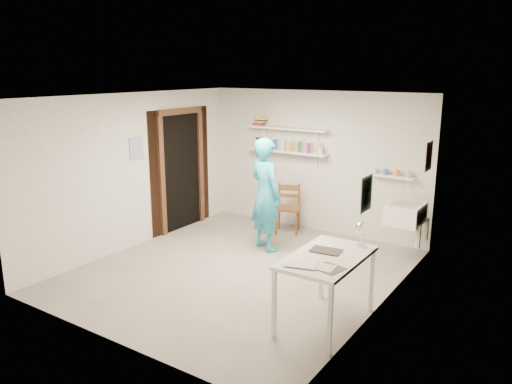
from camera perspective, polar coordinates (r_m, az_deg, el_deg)
The scene contains 27 objects.
floor at distance 7.07m, azimuth -1.81°, elevation -9.02°, with size 4.00×4.50×0.02m, color slate.
ceiling at distance 6.52m, azimuth -1.98°, elevation 10.96°, with size 4.00×4.50×0.02m, color silver.
wall_back at distance 8.60m, azimuth 6.87°, elevation 3.45°, with size 4.00×0.02×2.40m, color silver.
wall_front at distance 5.09m, azimuth -16.80°, elevation -4.36°, with size 4.00×0.02×2.40m, color silver.
wall_left at distance 8.00m, azimuth -13.72°, elevation 2.38°, with size 0.02×4.50×2.40m, color silver.
wall_right at distance 5.80m, azimuth 14.53°, elevation -1.98°, with size 0.02×4.50×2.40m, color silver.
doorway_recess at distance 8.76m, azimuth -8.55°, elevation 2.26°, with size 0.02×0.90×2.00m, color black.
corridor_box at distance 9.23m, azimuth -11.85°, elevation 3.03°, with size 1.40×1.50×2.10m, color brown.
door_lintel at distance 8.60m, azimuth -8.70°, elevation 9.11°, with size 0.06×1.05×0.10m, color brown.
door_jamb_near at distance 8.39m, azimuth -10.72°, elevation 1.66°, with size 0.06×0.10×2.00m, color brown.
door_jamb_far at distance 9.12m, azimuth -6.36°, elevation 2.78°, with size 0.06×0.10×2.00m, color brown.
shelf_lower at distance 8.69m, azimuth 3.56°, elevation 4.65°, with size 1.50×0.22×0.03m, color white.
shelf_upper at distance 8.64m, azimuth 3.60°, elevation 7.26°, with size 1.50×0.22×0.03m, color white.
ledge_shelf at distance 8.03m, azimuth 15.19°, elevation 1.74°, with size 0.70×0.14×0.03m, color white.
poster_left at distance 7.96m, azimuth -13.50°, elevation 4.89°, with size 0.01×0.28×0.36m, color #334C7F.
poster_right_a at distance 7.43m, azimuth 19.15°, elevation 3.88°, with size 0.01×0.34×0.42m, color #995933.
poster_right_b at distance 5.23m, azimuth 12.51°, elevation -0.18°, with size 0.01×0.30×0.38m, color #3F724C.
belfast_sink at distance 7.58m, azimuth 16.71°, elevation -2.36°, with size 0.48×0.60×0.30m, color white.
man at distance 7.63m, azimuth 1.11°, elevation -0.29°, with size 0.64×0.42×1.75m, color #2696BE.
wall_clock at distance 7.77m, azimuth 1.43°, elevation 2.19°, with size 0.31×0.31×0.04m, color #F6EFA8.
wooden_chair at distance 8.53m, azimuth 3.66°, elevation -1.85°, with size 0.40×0.38×0.87m, color brown.
work_table at distance 5.59m, azimuth 7.96°, elevation -11.03°, with size 0.72×1.19×0.80m, color silver.
desk_lamp at distance 5.71m, azimuth 12.04°, elevation -4.03°, with size 0.15×0.15×0.15m, color silver.
spray_cans at distance 8.68m, azimuth 3.57°, elevation 5.30°, with size 1.29×0.06×0.17m.
book_stack at distance 8.92m, azimuth 0.46°, elevation 8.05°, with size 0.26×0.14×0.14m.
ledge_pots at distance 8.02m, azimuth 15.22°, elevation 2.16°, with size 0.48×0.07×0.09m.
papers at distance 5.44m, azimuth 8.11°, elevation -7.13°, with size 0.30×0.22×0.02m.
Camera 1 is at (3.78, -5.31, 2.74)m, focal length 35.00 mm.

